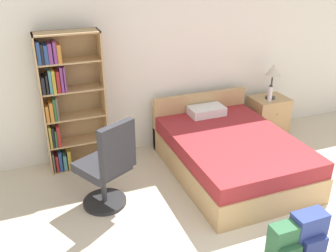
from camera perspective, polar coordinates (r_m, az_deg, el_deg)
wall_back at (r=5.30m, az=0.44°, el=10.48°), size 9.00×0.06×2.60m
bookshelf at (r=4.86m, az=-15.33°, el=3.45°), size 0.77×0.28×1.79m
bed at (r=4.93m, az=9.31°, el=-3.96°), size 1.44×1.99×0.78m
office_chair at (r=4.12m, az=-9.17°, el=-6.29°), size 0.67×0.71×1.09m
nightstand at (r=6.05m, az=14.96°, el=1.48°), size 0.54×0.46×0.60m
table_lamp at (r=5.80m, az=15.73°, el=7.98°), size 0.22×0.22×0.53m
water_bottle at (r=5.77m, az=15.29°, el=4.79°), size 0.06×0.06×0.25m
backpack_blue at (r=3.95m, az=20.60°, el=-14.99°), size 0.33×0.24×0.41m
backpack_green at (r=3.82m, az=17.37°, el=-16.53°), size 0.29×0.22×0.36m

